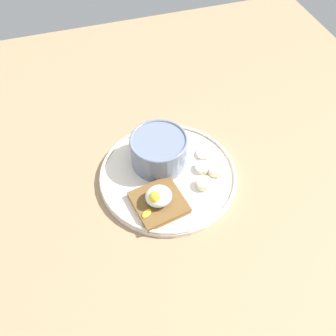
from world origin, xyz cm
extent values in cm
cube|color=#997C59|center=(0.00, 0.00, 1.00)|extent=(120.00, 120.00, 2.00)
cylinder|color=silver|center=(0.00, 0.00, 2.50)|extent=(27.08, 27.08, 1.00)
torus|color=silver|center=(0.00, 0.00, 3.30)|extent=(26.88, 26.88, 0.60)
cylinder|color=slate|center=(-0.67, 3.81, 6.07)|extent=(11.12, 11.12, 6.15)
torus|color=slate|center=(-0.67, 3.81, 9.15)|extent=(11.32, 11.32, 0.60)
cylinder|color=beige|center=(-0.67, 3.81, 5.53)|extent=(9.72, 9.72, 4.65)
ellipsoid|color=beige|center=(-0.67, 3.81, 7.65)|extent=(9.23, 9.23, 1.20)
ellipsoid|color=#C4B295|center=(-0.36, 6.15, 8.01)|extent=(1.94, 1.57, 0.72)
ellipsoid|color=#90614E|center=(-1.61, 1.82, 7.98)|extent=(1.81, 1.70, 0.65)
ellipsoid|color=olive|center=(0.43, 3.94, 7.89)|extent=(1.33, 1.27, 0.48)
ellipsoid|color=tan|center=(-0.44, 4.36, 8.02)|extent=(2.03, 1.92, 0.73)
ellipsoid|color=olive|center=(-3.24, 3.70, 8.04)|extent=(1.37, 1.93, 0.77)
ellipsoid|color=tan|center=(-0.91, 6.73, 7.90)|extent=(1.23, 1.38, 0.50)
ellipsoid|color=#9A6546|center=(-0.69, 4.14, 8.02)|extent=(1.90, 1.40, 0.74)
cube|color=brown|center=(-3.73, -6.30, 4.15)|extent=(10.43, 10.43, 0.30)
cube|color=olive|center=(-3.73, -6.30, 3.62)|extent=(10.22, 10.22, 1.25)
ellipsoid|color=white|center=(-3.73, -6.30, 5.80)|extent=(4.85, 4.54, 3.11)
sphere|color=yellow|center=(-4.52, -6.86, 6.57)|extent=(2.27, 2.27, 2.27)
ellipsoid|color=yellow|center=(-6.57, -8.32, 4.45)|extent=(2.42, 2.20, 0.36)
cylinder|color=#F4EBC2|center=(8.75, 2.46, 3.63)|extent=(3.94, 3.85, 1.62)
cylinder|color=#BEB797|center=(8.75, 2.46, 4.07)|extent=(0.70, 0.69, 0.25)
cylinder|color=beige|center=(9.30, -2.27, 3.64)|extent=(4.33, 4.38, 1.44)
cylinder|color=#BAB293|center=(9.30, -2.27, 4.20)|extent=(0.78, 0.78, 0.18)
cylinder|color=#F2E5C9|center=(6.89, -0.88, 3.70)|extent=(3.15, 3.01, 1.61)
cylinder|color=#BDB29C|center=(6.89, -0.88, 4.30)|extent=(0.55, 0.54, 0.20)
cylinder|color=#FAEFBC|center=(5.70, -4.75, 3.74)|extent=(4.19, 4.18, 1.57)
cylinder|color=#C3BB93|center=(5.70, -4.75, 4.44)|extent=(0.75, 0.75, 0.15)
cylinder|color=beige|center=(9.55, 0.16, 3.69)|extent=(4.40, 4.39, 1.40)
cylinder|color=#B6B18D|center=(9.55, 0.16, 4.38)|extent=(0.79, 0.79, 0.12)
camera|label=1|loc=(-13.49, -43.07, 61.19)|focal=40.00mm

